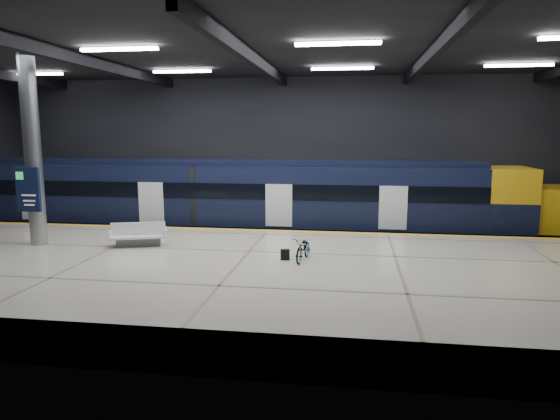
# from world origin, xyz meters

# --- Properties ---
(ground) EXTENTS (30.00, 30.00, 0.00)m
(ground) POSITION_xyz_m (0.00, 0.00, 0.00)
(ground) COLOR black
(ground) RESTS_ON ground
(room_shell) EXTENTS (30.10, 16.10, 8.05)m
(room_shell) POSITION_xyz_m (-0.00, 0.00, 5.72)
(room_shell) COLOR black
(room_shell) RESTS_ON ground
(platform) EXTENTS (30.00, 11.00, 1.10)m
(platform) POSITION_xyz_m (0.00, -2.50, 0.55)
(platform) COLOR beige
(platform) RESTS_ON ground
(safety_strip) EXTENTS (30.00, 0.40, 0.01)m
(safety_strip) POSITION_xyz_m (0.00, 2.75, 1.11)
(safety_strip) COLOR yellow
(safety_strip) RESTS_ON platform
(rails) EXTENTS (30.00, 1.52, 0.16)m
(rails) POSITION_xyz_m (0.00, 5.50, 0.08)
(rails) COLOR gray
(rails) RESTS_ON ground
(train) EXTENTS (29.40, 2.84, 3.79)m
(train) POSITION_xyz_m (-0.91, 5.50, 2.06)
(train) COLOR black
(train) RESTS_ON ground
(bench) EXTENTS (2.15, 1.41, 0.88)m
(bench) POSITION_xyz_m (-4.19, -0.75, 1.41)
(bench) COLOR #595B60
(bench) RESTS_ON platform
(bicycle) EXTENTS (0.76, 1.57, 0.79)m
(bicycle) POSITION_xyz_m (2.00, -1.97, 1.50)
(bicycle) COLOR #99999E
(bicycle) RESTS_ON platform
(pannier_bag) EXTENTS (0.32, 0.23, 0.35)m
(pannier_bag) POSITION_xyz_m (1.40, -1.97, 1.28)
(pannier_bag) COLOR black
(pannier_bag) RESTS_ON platform
(info_column) EXTENTS (0.90, 0.78, 6.90)m
(info_column) POSITION_xyz_m (-8.00, -1.03, 4.46)
(info_column) COLOR #9EA0A5
(info_column) RESTS_ON platform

